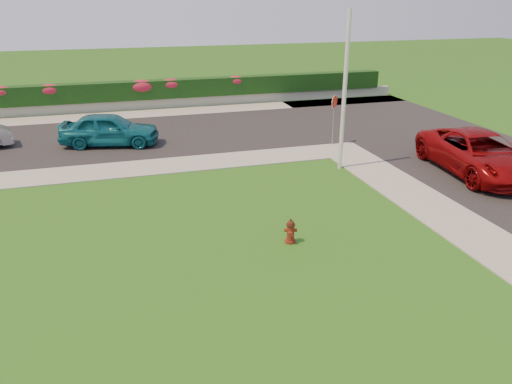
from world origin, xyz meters
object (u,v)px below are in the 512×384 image
object	(u,v)px
utility_pole	(344,93)
stop_sign	(334,108)
fire_hydrant	(291,231)
suv_red	(479,153)
sedan_teal	(109,129)

from	to	relation	value
utility_pole	stop_sign	bearing A→B (deg)	70.53
fire_hydrant	suv_red	distance (m)	9.60
fire_hydrant	stop_sign	xyz separation A→B (m)	(5.30, 8.74, 1.38)
stop_sign	suv_red	bearing A→B (deg)	-74.73
fire_hydrant	sedan_teal	bearing A→B (deg)	130.34
fire_hydrant	suv_red	xyz separation A→B (m)	(8.97, 3.38, 0.50)
suv_red	stop_sign	distance (m)	6.55
suv_red	stop_sign	size ratio (longest dim) A/B	2.47
fire_hydrant	sedan_teal	distance (m)	12.43
suv_red	utility_pole	xyz separation A→B (m)	(-4.80, 2.17, 2.20)
suv_red	stop_sign	xyz separation A→B (m)	(-3.68, 5.35, 0.88)
sedan_teal	stop_sign	distance (m)	10.35
suv_red	sedan_teal	distance (m)	15.85
sedan_teal	utility_pole	distance (m)	10.87
fire_hydrant	stop_sign	size ratio (longest dim) A/B	0.31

